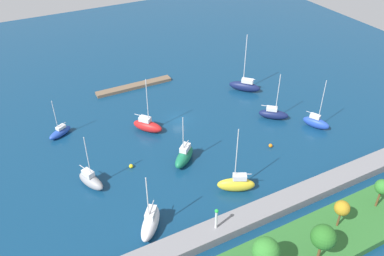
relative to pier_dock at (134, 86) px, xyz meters
The scene contains 20 objects.
water 17.66m from the pier_dock, 100.70° to the left, with size 160.00×160.00×0.00m, color navy.
pier_dock is the anchor object (origin of this frame).
breakwater 47.76m from the pier_dock, 93.94° to the left, with size 74.89×3.62×1.59m, color gray.
shoreline_park 56.14m from the pier_dock, 93.35° to the left, with size 50.78×8.79×1.24m, color #2D6B2D.
harbor_beacon 48.09m from the pier_dock, 83.32° to the left, with size 0.56×0.56×3.73m.
park_tree_center 58.53m from the pier_dock, 108.81° to the left, with size 2.30×2.30×5.16m.
park_tree_east 57.19m from the pier_dock, 86.03° to the left, with size 3.53×3.53×6.28m.
park_tree_west 58.78m from the pier_dock, 93.96° to the left, with size 3.36×3.36×6.01m.
park_tree_mideast 56.52m from the pier_dock, 100.85° to the left, with size 2.23×2.23×4.71m.
sailboat_blue_near_pier 23.23m from the pier_dock, 30.17° to the left, with size 5.34×3.94×8.19m.
sailboat_navy_lone_south 33.81m from the pier_dock, 128.79° to the left, with size 6.06×5.69×10.44m.
sailboat_red_west_end 18.69m from the pier_dock, 77.37° to the left, with size 5.76×6.40×11.79m.
sailboat_yellow_off_beacon 41.17m from the pier_dock, 93.12° to the left, with size 6.38×4.56×12.42m.
sailboat_green_by_breakwater 30.56m from the pier_dock, 86.22° to the left, with size 6.26×5.75×9.88m.
sailboat_white_outer_mooring 44.38m from the pier_dock, 72.18° to the left, with size 5.84×6.59×10.62m.
sailboat_gray_along_channel 34.34m from the pier_dock, 56.94° to the left, with size 4.08×6.04×10.29m.
sailboat_blue_far_north 42.57m from the pier_dock, 129.06° to the left, with size 4.17×5.76×10.86m.
sailboat_navy_far_south 26.33m from the pier_dock, 148.83° to the left, with size 6.52×6.93×13.84m.
mooring_buoy_yellow 29.70m from the pier_dock, 67.90° to the left, with size 0.76×0.76×0.76m, color yellow.
mooring_buoy_orange 37.21m from the pier_dock, 113.05° to the left, with size 0.73×0.73×0.73m, color orange.
Camera 1 is at (30.17, 63.23, 46.35)m, focal length 37.15 mm.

